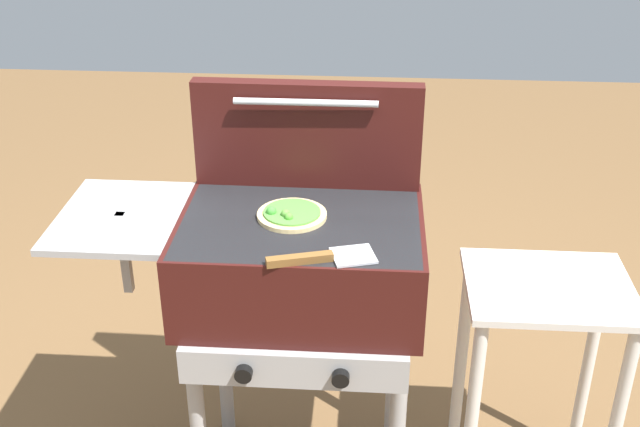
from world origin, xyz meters
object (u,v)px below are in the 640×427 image
Objects in this scene: grill at (296,268)px; pizza_veggie at (291,214)px; prep_table at (540,348)px; spatula at (322,258)px.

pizza_veggie is at bearing 129.79° from grill.
pizza_veggie reaches higher than prep_table.
grill is 1.31× the size of prep_table.
pizza_veggie is at bearing 114.25° from spatula.
spatula is at bearing -161.20° from prep_table.
prep_table is at bearing 0.37° from grill.
pizza_veggie reaches higher than grill.
spatula reaches higher than prep_table.
spatula is (0.10, -0.21, -0.00)m from pizza_veggie.
grill is at bearing -179.63° from prep_table.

